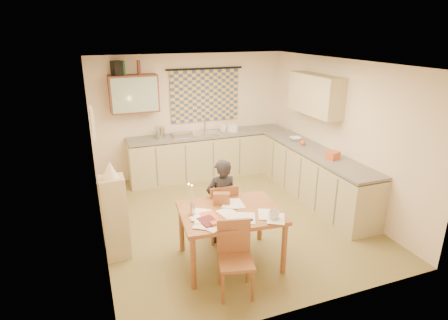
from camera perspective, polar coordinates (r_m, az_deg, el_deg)
name	(u,v)px	position (r m, az deg, el deg)	size (l,w,h in m)	color
floor	(231,218)	(6.26, 1.01, -8.89)	(4.00, 4.50, 0.02)	olive
ceiling	(232,62)	(5.53, 1.17, 14.75)	(4.00, 4.50, 0.02)	white
wall_back	(191,116)	(7.85, -5.06, 6.75)	(4.00, 0.02, 2.50)	beige
wall_front	(314,208)	(3.91, 13.50, -7.07)	(4.00, 0.02, 2.50)	beige
wall_left	(94,161)	(5.40, -19.15, -0.16)	(0.02, 4.50, 2.50)	beige
wall_right	(339,134)	(6.75, 17.17, 3.87)	(0.02, 4.50, 2.50)	beige
window_blind	(205,96)	(7.82, -2.92, 9.74)	(1.45, 0.03, 1.05)	#364681
curtain_rod	(205,69)	(7.73, -2.95, 13.74)	(0.04, 0.04, 1.60)	black
wall_cabinet	(134,94)	(7.35, -13.58, 9.80)	(0.90, 0.34, 0.70)	#5C2D20
wall_cabinet_glass	(135,95)	(7.18, -13.39, 9.60)	(0.84, 0.02, 0.64)	#99B2A5
upper_cabinet_right	(315,94)	(6.96, 13.72, 9.69)	(0.34, 1.30, 0.70)	tan
framed_print	(92,122)	(5.66, -19.42, 5.46)	(0.04, 0.50, 0.40)	beige
print_canvas	(94,122)	(5.67, -19.17, 5.49)	(0.01, 0.42, 0.32)	silver
counter_back	(209,155)	(7.85, -2.35, 0.77)	(3.30, 0.62, 0.92)	tan
counter_right	(314,175)	(6.96, 13.61, -2.28)	(0.62, 2.95, 0.92)	tan
stove	(350,198)	(6.24, 18.67, -5.56)	(0.56, 0.56, 0.87)	white
sink	(206,136)	(7.71, -2.73, 3.75)	(0.55, 0.45, 0.10)	silver
tap	(205,125)	(7.84, -2.94, 5.37)	(0.03, 0.03, 0.28)	silver
dish_rack	(181,135)	(7.56, -6.58, 3.86)	(0.35, 0.30, 0.06)	silver
kettle	(160,132)	(7.45, -9.74, 4.19)	(0.18, 0.18, 0.24)	silver
mixing_bowl	(233,127)	(7.88, 1.33, 5.00)	(0.24, 0.24, 0.16)	white
soap_bottle	(223,126)	(7.85, -0.17, 5.14)	(0.12, 0.13, 0.21)	white
bowl	(295,139)	(7.37, 10.81, 3.23)	(0.28, 0.28, 0.05)	white
orange_bag	(333,155)	(6.44, 16.23, 0.70)	(0.22, 0.16, 0.12)	#CB5C2A
fruit_orange	(303,143)	(7.06, 11.92, 2.62)	(0.10, 0.10, 0.10)	#CB5C2A
speaker	(117,68)	(7.26, -16.03, 13.32)	(0.16, 0.20, 0.26)	black
bottle_green	(123,68)	(7.27, -15.09, 13.41)	(0.07, 0.07, 0.26)	#195926
bottle_brown	(139,67)	(7.31, -12.86, 13.61)	(0.07, 0.07, 0.26)	#5C2D20
dining_table	(230,236)	(5.02, 0.97, -11.53)	(1.36, 1.08, 0.75)	brown
chair_far	(221,222)	(5.57, -0.46, -9.36)	(0.43, 0.43, 0.89)	brown
chair_near	(235,272)	(4.56, 1.74, -16.71)	(0.48, 0.48, 0.88)	brown
person	(222,201)	(5.36, -0.35, -6.32)	(0.47, 0.31, 1.27)	black
shelf_stand	(115,218)	(5.23, -16.24, -8.50)	(0.32, 0.30, 1.16)	tan
lampshade	(110,170)	(4.95, -16.99, -1.40)	(0.20, 0.20, 0.22)	beige
letter_rack	(222,198)	(4.98, -0.38, -5.89)	(0.22, 0.10, 0.16)	brown
mug	(274,215)	(4.67, 7.60, -8.29)	(0.15, 0.15, 0.11)	white
magazine	(201,224)	(4.53, -3.54, -9.65)	(0.24, 0.29, 0.02)	maroon
book	(201,218)	(4.65, -3.47, -8.86)	(0.20, 0.27, 0.02)	#CB5C2A
orange_box	(216,223)	(4.51, -1.27, -9.63)	(0.12, 0.08, 0.04)	#CB5C2A
eyeglasses	(247,220)	(4.61, 3.60, -9.15)	(0.13, 0.04, 0.02)	black
candle_holder	(193,208)	(4.73, -4.82, -7.30)	(0.06, 0.06, 0.18)	silver
candle	(192,193)	(4.64, -4.89, -5.10)	(0.02, 0.02, 0.22)	white
candle_flame	(189,184)	(4.60, -5.42, -3.70)	(0.02, 0.02, 0.02)	#FFCC66
papers	(229,215)	(4.71, 0.70, -8.43)	(1.19, 0.94, 0.02)	white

